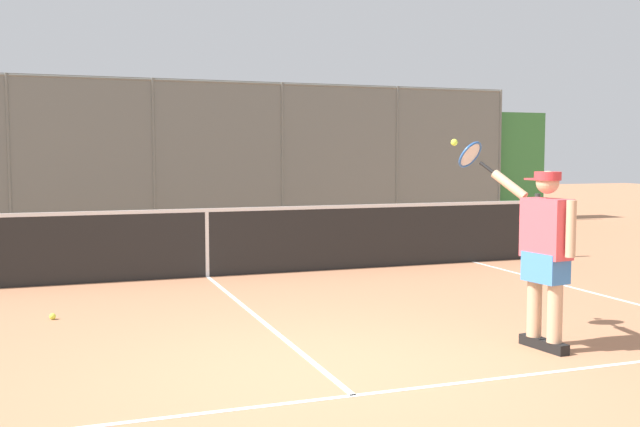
% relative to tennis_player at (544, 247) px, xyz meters
% --- Properties ---
extents(ground_plane, '(60.00, 60.00, 0.00)m').
position_rel_tennis_player_xyz_m(ground_plane, '(2.04, -0.01, -0.91)').
color(ground_plane, '#B27551').
extents(court_line_markings, '(8.59, 9.90, 0.01)m').
position_rel_tennis_player_xyz_m(court_line_markings, '(2.04, 0.95, -0.90)').
color(court_line_markings, white).
rests_on(court_line_markings, ground).
extents(fence_backdrop, '(20.16, 1.37, 3.33)m').
position_rel_tennis_player_xyz_m(fence_backdrop, '(2.04, -11.31, 0.48)').
color(fence_backdrop, slate).
rests_on(fence_backdrop, ground).
extents(tennis_net, '(11.03, 0.09, 1.07)m').
position_rel_tennis_player_xyz_m(tennis_net, '(2.04, -4.81, -0.41)').
color(tennis_net, '#2D2D2D').
rests_on(tennis_net, ground).
extents(tennis_player, '(0.61, 1.29, 1.86)m').
position_rel_tennis_player_xyz_m(tennis_player, '(0.00, 0.00, 0.00)').
color(tennis_player, black).
rests_on(tennis_player, ground).
extents(tennis_ball_mid_court, '(0.07, 0.07, 0.07)m').
position_rel_tennis_player_xyz_m(tennis_ball_mid_court, '(4.07, -2.67, -0.87)').
color(tennis_ball_mid_court, '#D6E042').
rests_on(tennis_ball_mid_court, ground).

